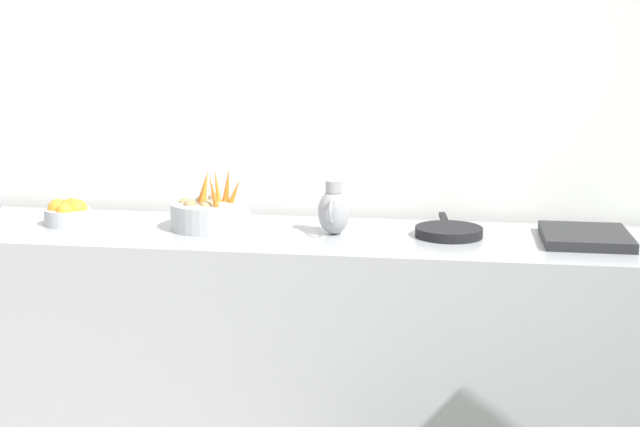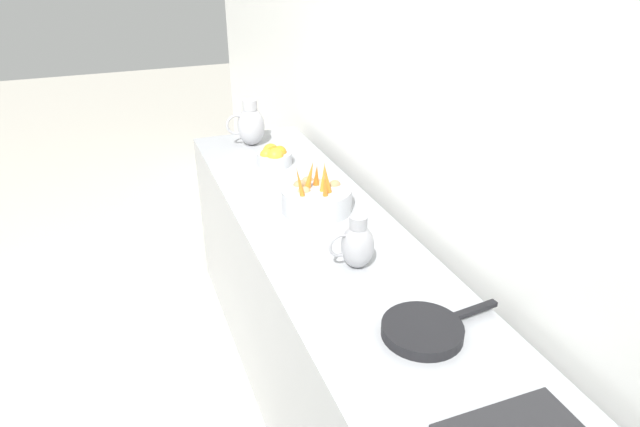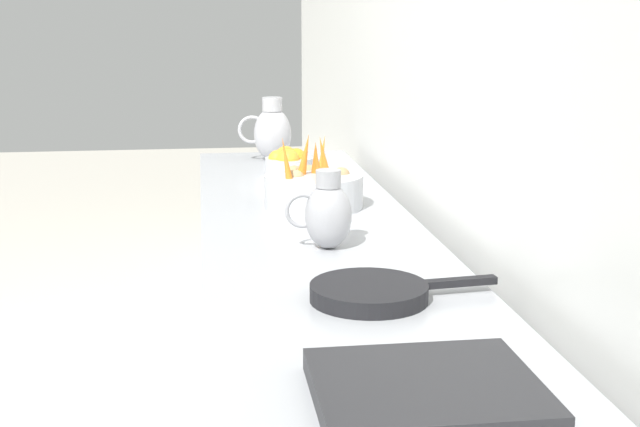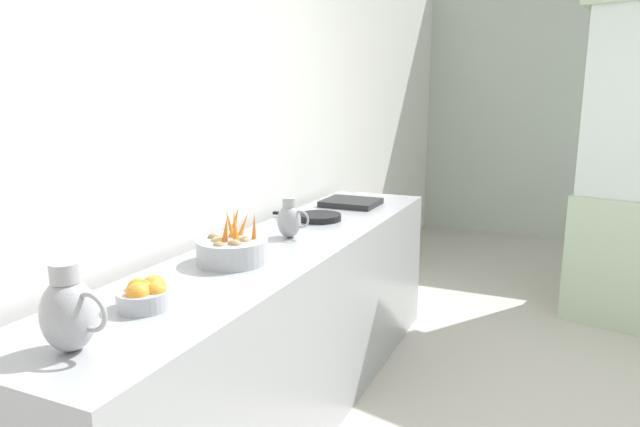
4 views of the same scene
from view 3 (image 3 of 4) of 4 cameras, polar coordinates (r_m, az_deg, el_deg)
name	(u,v)px [view 3 (image 3 of 4)]	position (r m, az deg, el deg)	size (l,w,h in m)	color
tile_wall_left	(562,0)	(1.81, 15.73, 13.40)	(0.10, 8.08, 3.00)	white
prep_counter	(319,397)	(2.41, -0.06, -12.06)	(0.61, 2.97, 0.90)	#9EA0A5
vegetable_colander	(314,189)	(2.62, -0.43, 1.66)	(0.30, 0.30, 0.23)	#ADAFB5
orange_bowl	(288,162)	(3.17, -2.11, 3.42)	(0.18, 0.18, 0.10)	#ADAFB5
metal_pitcher_tall	(272,132)	(3.48, -3.20, 5.39)	(0.21, 0.15, 0.25)	#A3A3A8
metal_pitcher_short	(327,213)	(2.15, 0.49, 0.01)	(0.17, 0.12, 0.20)	#939399
counter_sink_basin	(426,391)	(1.34, 7.02, -11.54)	(0.34, 0.30, 0.04)	#232326
skillet_on_counter	(372,292)	(1.78, 3.43, -5.21)	(0.40, 0.24, 0.03)	black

